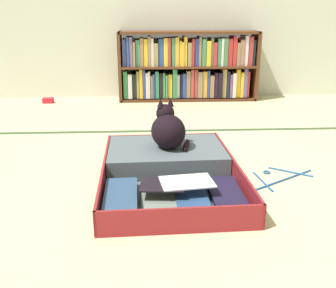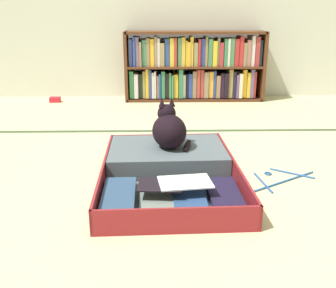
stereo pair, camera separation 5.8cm
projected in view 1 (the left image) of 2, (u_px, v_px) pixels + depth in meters
ground_plane at (194, 198)px, 1.82m from camera, size 10.00×10.00×0.00m
tatami_border at (177, 131)px, 2.87m from camera, size 4.80×0.05×0.00m
bookshelf at (188, 67)px, 3.84m from camera, size 1.38×0.29×0.67m
open_suitcase at (168, 168)px, 2.06m from camera, size 0.71×1.00×0.11m
black_cat at (168, 130)px, 2.14m from camera, size 0.26×0.27×0.27m
clothes_hanger at (278, 177)px, 2.04m from camera, size 0.38×0.31×0.01m
small_red_pouch at (48, 100)px, 3.77m from camera, size 0.10×0.07×0.05m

